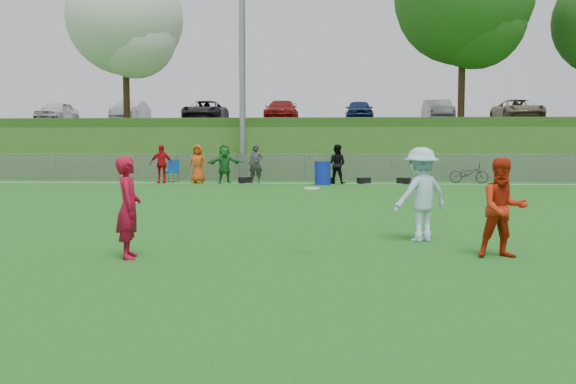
# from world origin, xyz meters

# --- Properties ---
(ground) EXTENTS (120.00, 120.00, 0.00)m
(ground) POSITION_xyz_m (0.00, 0.00, 0.00)
(ground) COLOR #12591A
(ground) RESTS_ON ground
(sideline_far) EXTENTS (60.00, 0.10, 0.01)m
(sideline_far) POSITION_xyz_m (0.00, 18.00, 0.01)
(sideline_far) COLOR white
(sideline_far) RESTS_ON ground
(fence) EXTENTS (58.00, 0.06, 1.30)m
(fence) POSITION_xyz_m (0.00, 20.00, 0.65)
(fence) COLOR gray
(fence) RESTS_ON ground
(light_pole) EXTENTS (1.20, 0.40, 12.15)m
(light_pole) POSITION_xyz_m (-3.00, 20.80, 6.71)
(light_pole) COLOR gray
(light_pole) RESTS_ON ground
(berm) EXTENTS (120.00, 18.00, 3.00)m
(berm) POSITION_xyz_m (0.00, 31.00, 1.50)
(berm) COLOR #284A14
(berm) RESTS_ON ground
(parking_lot) EXTENTS (120.00, 12.00, 0.10)m
(parking_lot) POSITION_xyz_m (0.00, 33.00, 3.05)
(parking_lot) COLOR black
(parking_lot) RESTS_ON berm
(tree_white_flowering) EXTENTS (6.30, 6.30, 8.78)m
(tree_white_flowering) POSITION_xyz_m (-9.84, 24.92, 8.32)
(tree_white_flowering) COLOR black
(tree_white_flowering) RESTS_ON berm
(tree_green_near) EXTENTS (7.14, 7.14, 9.95)m
(tree_green_near) POSITION_xyz_m (8.16, 24.42, 9.03)
(tree_green_near) COLOR black
(tree_green_near) RESTS_ON berm
(car_row) EXTENTS (32.04, 5.18, 1.44)m
(car_row) POSITION_xyz_m (-1.17, 32.00, 3.82)
(car_row) COLOR silver
(car_row) RESTS_ON parking_lot
(spectator_row) EXTENTS (8.70, 1.03, 1.69)m
(spectator_row) POSITION_xyz_m (-2.90, 18.00, 0.85)
(spectator_row) COLOR red
(spectator_row) RESTS_ON ground
(gear_bags) EXTENTS (7.50, 0.54, 0.26)m
(gear_bags) POSITION_xyz_m (1.38, 18.10, 0.13)
(gear_bags) COLOR black
(gear_bags) RESTS_ON ground
(player_red_left) EXTENTS (0.50, 0.64, 1.55)m
(player_red_left) POSITION_xyz_m (-1.81, -0.31, 0.77)
(player_red_left) COLOR #A20B26
(player_red_left) RESTS_ON ground
(player_red_center) EXTENTS (0.78, 0.64, 1.52)m
(player_red_center) POSITION_xyz_m (3.86, 0.12, 0.76)
(player_red_center) COLOR #B8230C
(player_red_center) RESTS_ON ground
(player_blue) EXTENTS (1.25, 1.08, 1.67)m
(player_blue) POSITION_xyz_m (2.84, 1.70, 0.84)
(player_blue) COLOR #ADD1F0
(player_blue) RESTS_ON ground
(frisbee) EXTENTS (0.24, 0.24, 0.02)m
(frisbee) POSITION_xyz_m (0.96, -0.07, 1.06)
(frisbee) COLOR silver
(frisbee) RESTS_ON ground
(recycling_bin) EXTENTS (0.77, 0.77, 1.00)m
(recycling_bin) POSITION_xyz_m (0.88, 17.20, 0.50)
(recycling_bin) COLOR #0F24A6
(recycling_bin) RESTS_ON ground
(camp_chair) EXTENTS (0.66, 0.67, 1.02)m
(camp_chair) POSITION_xyz_m (-5.93, 18.53, 0.30)
(camp_chair) COLOR #0E4B9B
(camp_chair) RESTS_ON ground
(bicycle) EXTENTS (1.77, 1.02, 0.88)m
(bicycle) POSITION_xyz_m (7.27, 18.77, 0.44)
(bicycle) COLOR #2F2F32
(bicycle) RESTS_ON ground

